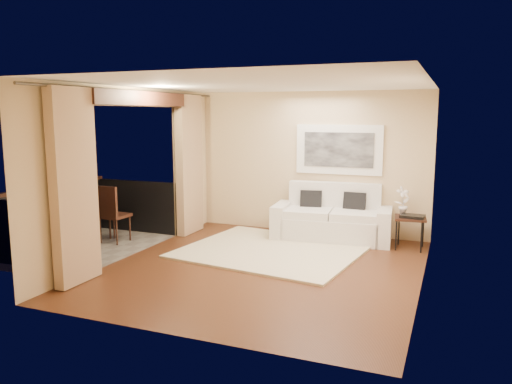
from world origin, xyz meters
The scene contains 18 objects.
floor centered at (0.00, 0.00, 0.00)m, with size 5.00×5.00×0.00m, color #512B17.
room_shell centered at (-2.13, 0.00, 2.52)m, with size 5.00×6.40×5.00m.
balcony centered at (-3.31, 0.00, 0.18)m, with size 1.81×2.60×1.17m.
curtains centered at (-2.11, 0.00, 1.34)m, with size 0.16×4.80×2.64m.
artwork centered at (0.55, 2.46, 1.62)m, with size 1.62×0.07×0.92m.
rug centered at (-0.19, 0.89, 0.02)m, with size 2.80×2.44×0.04m, color beige.
sofa centered at (0.54, 2.10, 0.36)m, with size 2.18×1.09×1.01m.
side_table centered at (1.93, 1.92, 0.49)m, with size 0.56×0.56×0.55m.
tray centered at (1.96, 1.87, 0.58)m, with size 0.38×0.28×0.05m, color black.
orchid centered at (1.78, 2.08, 0.80)m, with size 0.26×0.17×0.49m, color white.
bistro_table centered at (-3.53, 0.30, 0.74)m, with size 0.87×0.87×0.82m.
balcony_chair_far centered at (-3.03, 0.34, 0.60)m, with size 0.46×0.47×1.04m.
balcony_chair_near centered at (-3.72, -0.10, 0.51)m, with size 0.45×0.45×0.89m.
ice_bucket centered at (-3.72, 0.43, 0.92)m, with size 0.18×0.18×0.20m, color silver.
candle centered at (-3.49, 0.40, 0.86)m, with size 0.06×0.06×0.07m, color red.
vase centered at (-3.57, 0.07, 0.91)m, with size 0.04×0.04×0.18m, color white.
glass_a centered at (-3.45, 0.17, 0.88)m, with size 0.06×0.06×0.12m, color white.
glass_b centered at (-3.32, 0.36, 0.88)m, with size 0.06×0.06×0.12m, color white.
Camera 1 is at (2.57, -6.73, 2.29)m, focal length 35.00 mm.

